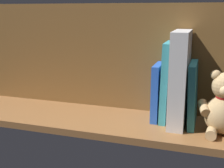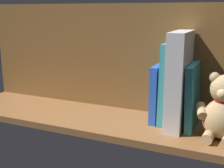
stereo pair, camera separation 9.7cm
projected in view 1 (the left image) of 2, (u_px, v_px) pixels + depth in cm
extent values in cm
cube|color=brown|center=(112.00, 121.00, 100.61)|extent=(113.95, 27.63, 2.20)
cube|color=brown|center=(122.00, 57.00, 106.57)|extent=(113.95, 1.50, 37.25)
ellipsoid|color=tan|center=(223.00, 115.00, 86.29)|extent=(11.44, 10.40, 11.31)
sphere|color=tan|center=(216.00, 75.00, 84.64)|extent=(3.00, 3.00, 3.00)
cylinder|color=tan|center=(204.00, 108.00, 86.55)|extent=(4.05, 6.06, 4.18)
cylinder|color=tan|center=(211.00, 133.00, 83.92)|extent=(3.32, 4.46, 3.00)
cube|color=teal|center=(193.00, 94.00, 92.81)|extent=(2.75, 15.43, 19.55)
cube|color=silver|center=(180.00, 79.00, 92.11)|extent=(4.92, 17.02, 29.04)
cube|color=teal|center=(167.00, 82.00, 95.92)|extent=(2.58, 12.68, 25.36)
cube|color=blue|center=(157.00, 92.00, 97.90)|extent=(2.29, 12.13, 18.21)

